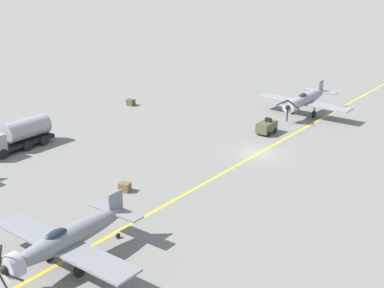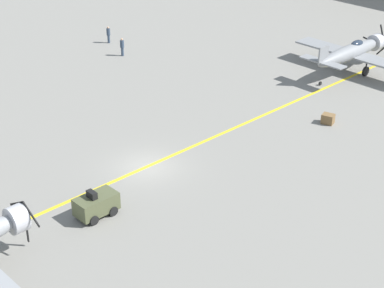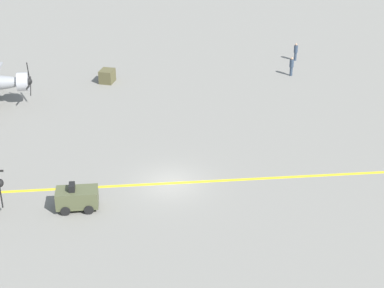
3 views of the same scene
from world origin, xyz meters
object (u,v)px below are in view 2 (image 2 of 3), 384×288
at_px(ground_crew_walking, 108,34).
at_px(supply_crate_by_tanker, 328,119).
at_px(airplane_far_center, 352,52).
at_px(ground_crew_inspecting, 122,46).
at_px(tow_tractor, 96,204).

bearing_deg(ground_crew_walking, supply_crate_by_tanker, 0.90).
bearing_deg(airplane_far_center, supply_crate_by_tanker, -81.61).
bearing_deg(supply_crate_by_tanker, ground_crew_inspecting, -175.39).
height_order(ground_crew_inspecting, supply_crate_by_tanker, ground_crew_inspecting).
bearing_deg(ground_crew_walking, airplane_far_center, 26.03).
height_order(airplane_far_center, supply_crate_by_tanker, airplane_far_center).
distance_m(ground_crew_walking, supply_crate_by_tanker, 27.81).
distance_m(airplane_far_center, ground_crew_walking, 25.21).
bearing_deg(supply_crate_by_tanker, ground_crew_walking, -179.10).
height_order(ground_crew_walking, ground_crew_inspecting, ground_crew_inspecting).
height_order(tow_tractor, supply_crate_by_tanker, tow_tractor).
xyz_separation_m(ground_crew_inspecting, supply_crate_by_tanker, (23.59, 1.90, -0.61)).
bearing_deg(ground_crew_inspecting, ground_crew_walking, 160.81).
xyz_separation_m(ground_crew_walking, ground_crew_inspecting, (4.21, -1.46, 0.02)).
bearing_deg(tow_tractor, airplane_far_center, 95.85).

